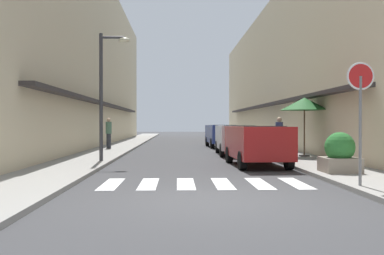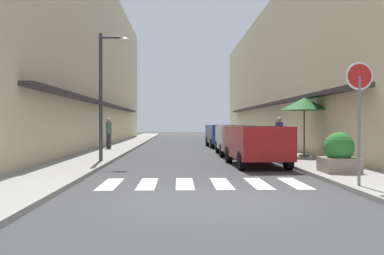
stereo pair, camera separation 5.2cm
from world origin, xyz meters
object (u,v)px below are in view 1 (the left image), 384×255
Objects in this scene: street_lamp at (106,82)px; pedestrian_walking_far at (279,135)px; planter_corner at (340,154)px; pedestrian_walking_near at (109,132)px; parked_car_near at (257,141)px; parked_car_far at (222,133)px; cafe_umbrella at (304,104)px; round_street_sign at (360,91)px; parked_car_mid at (236,136)px.

street_lamp is 8.24m from pedestrian_walking_far.
pedestrian_walking_near reaches higher than planter_corner.
pedestrian_walking_far is (1.78, 4.04, 0.11)m from parked_car_near.
parked_car_far is 8.56m from pedestrian_walking_far.
round_street_sign is at bearing -98.53° from cafe_umbrella.
pedestrian_walking_near reaches higher than parked_car_near.
street_lamp is at bearing 150.72° from planter_corner.
parked_car_mid is at bearing 90.00° from parked_car_near.
street_lamp reaches higher than parked_car_far.
street_lamp is 1.91× the size of cafe_umbrella.
parked_car_near is 0.94× the size of parked_car_mid.
cafe_umbrella is (2.67, -9.28, 1.48)m from parked_car_far.
parked_car_far is 15.59m from planter_corner.
parked_car_mid is 7.77m from pedestrian_walking_near.
pedestrian_walking_near is at bearing 118.42° from round_street_sign.
planter_corner is 7.11m from pedestrian_walking_far.
round_street_sign is at bearing -44.97° from street_lamp.
round_street_sign is 2.41× the size of planter_corner.
street_lamp is 8.48m from pedestrian_walking_near.
cafe_umbrella reaches higher than pedestrian_walking_far.
pedestrian_walking_near reaches higher than parked_car_far.
cafe_umbrella is 6.48m from planter_corner.
street_lamp is 8.57m from cafe_umbrella.
parked_car_near is 0.85× the size of street_lamp.
cafe_umbrella is at bearing 81.47° from round_street_sign.
cafe_umbrella is (1.34, 8.93, 0.09)m from round_street_sign.
parked_car_near and parked_car_far have the same top height.
pedestrian_walking_far is at bearing 90.95° from planter_corner.
round_street_sign is (1.33, -11.41, 1.39)m from parked_car_mid.
parked_car_mid is at bearing -90.00° from parked_car_far.
parked_car_far is 1.71× the size of cafe_umbrella.
pedestrian_walking_near is at bearing 125.25° from planter_corner.
street_lamp is at bearing 168.34° from parked_car_near.
street_lamp reaches higher than parked_car_near.
parked_car_far is 0.89× the size of street_lamp.
planter_corner is (1.90, -15.47, -0.27)m from parked_car_far.
parked_car_far is 18.31m from round_street_sign.
street_lamp reaches higher than pedestrian_walking_far.
parked_car_mid is 3.93m from cafe_umbrella.
cafe_umbrella reaches higher than parked_car_far.
parked_car_mid is at bearing 96.66° from round_street_sign.
parked_car_far is at bearing 90.00° from parked_car_mid.
parked_car_mid is 8.88m from planter_corner.
parked_car_near is 11.54m from pedestrian_walking_near.
parked_car_near is 2.41× the size of pedestrian_walking_far.
parked_car_mid is 2.51× the size of pedestrian_walking_near.
parked_car_near reaches higher than planter_corner.
parked_car_near is 6.12m from round_street_sign.
planter_corner is at bearing 78.36° from round_street_sign.
street_lamp is (-6.98, 6.97, 0.85)m from round_street_sign.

